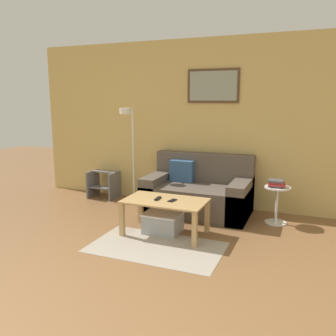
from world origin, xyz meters
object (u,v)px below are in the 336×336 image
(storage_bin, at_px, (163,222))
(cell_phone, at_px, (172,200))
(book_stack, at_px, (276,183))
(coffee_table, at_px, (165,206))
(step_stool, at_px, (104,183))
(remote_control, at_px, (158,198))
(floor_lamp, at_px, (129,142))
(side_table, at_px, (277,201))
(couch, at_px, (198,193))

(storage_bin, height_order, cell_phone, cell_phone)
(book_stack, relative_size, cell_phone, 1.71)
(coffee_table, distance_m, step_stool, 1.99)
(coffee_table, height_order, cell_phone, cell_phone)
(coffee_table, bearing_deg, remote_control, -176.03)
(floor_lamp, height_order, step_stool, floor_lamp)
(coffee_table, distance_m, book_stack, 1.54)
(coffee_table, height_order, book_stack, book_stack)
(book_stack, xyz_separation_m, remote_control, (-1.31, -0.92, -0.11))
(remote_control, xyz_separation_m, step_stool, (-1.52, 1.16, -0.21))
(step_stool, bearing_deg, side_table, -4.54)
(side_table, relative_size, remote_control, 3.37)
(book_stack, bearing_deg, remote_control, -144.91)
(coffee_table, bearing_deg, couch, 83.39)
(book_stack, bearing_deg, coffee_table, -143.05)
(floor_lamp, bearing_deg, couch, -5.08)
(couch, distance_m, storage_bin, 0.97)
(cell_phone, bearing_deg, storage_bin, 171.17)
(floor_lamp, relative_size, book_stack, 6.36)
(remote_control, bearing_deg, book_stack, 31.61)
(storage_bin, height_order, step_stool, step_stool)
(couch, xyz_separation_m, step_stool, (-1.73, 0.17, -0.05))
(storage_bin, xyz_separation_m, floor_lamp, (-1.02, 1.04, 0.85))
(storage_bin, distance_m, remote_control, 0.33)
(floor_lamp, height_order, side_table, floor_lamp)
(cell_phone, relative_size, step_stool, 0.30)
(couch, relative_size, book_stack, 6.29)
(book_stack, bearing_deg, side_table, 36.87)
(coffee_table, bearing_deg, cell_phone, -1.73)
(book_stack, relative_size, step_stool, 0.52)
(side_table, distance_m, remote_control, 1.63)
(floor_lamp, distance_m, book_stack, 2.33)
(couch, xyz_separation_m, book_stack, (1.10, -0.07, 0.26))
(side_table, relative_size, book_stack, 2.11)
(coffee_table, xyz_separation_m, book_stack, (1.22, 0.92, 0.19))
(book_stack, bearing_deg, step_stool, 175.16)
(storage_bin, height_order, side_table, side_table)
(remote_control, height_order, cell_phone, remote_control)
(step_stool, bearing_deg, cell_phone, -34.07)
(floor_lamp, bearing_deg, side_table, -3.92)
(floor_lamp, height_order, cell_phone, floor_lamp)
(floor_lamp, bearing_deg, remote_control, -48.33)
(coffee_table, relative_size, cell_phone, 7.19)
(couch, xyz_separation_m, side_table, (1.12, -0.05, 0.01))
(coffee_table, height_order, storage_bin, coffee_table)
(coffee_table, height_order, step_stool, step_stool)
(side_table, bearing_deg, book_stack, -143.13)
(cell_phone, bearing_deg, remote_control, -169.85)
(couch, distance_m, book_stack, 1.14)
(remote_control, distance_m, step_stool, 1.93)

